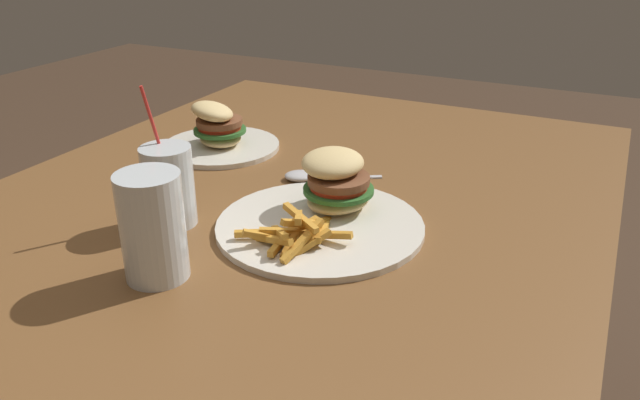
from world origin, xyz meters
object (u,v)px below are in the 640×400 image
object	(u,v)px
beer_glass	(153,231)
juice_glass	(169,190)
meal_plate_near	(326,206)
meal_plate_far	(219,134)
spoon	(304,176)

from	to	relation	value
beer_glass	juice_glass	size ratio (longest dim) A/B	0.68
meal_plate_near	juice_glass	distance (m)	0.24
juice_glass	meal_plate_far	xyz separation A→B (m)	(0.31, 0.12, -0.02)
beer_glass	meal_plate_far	size ratio (longest dim) A/B	0.61
meal_plate_near	meal_plate_far	distance (m)	0.39
beer_glass	spoon	bearing A→B (deg)	-3.46
juice_glass	spoon	distance (m)	0.27
juice_glass	meal_plate_far	distance (m)	0.33
beer_glass	meal_plate_far	distance (m)	0.49
juice_glass	spoon	world-z (taller)	juice_glass
beer_glass	juice_glass	distance (m)	0.15
meal_plate_far	juice_glass	bearing A→B (deg)	-158.00
juice_glass	meal_plate_far	size ratio (longest dim) A/B	0.90
spoon	meal_plate_far	bearing A→B (deg)	-46.43
meal_plate_near	juice_glass	xyz separation A→B (m)	(-0.11, 0.21, 0.03)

